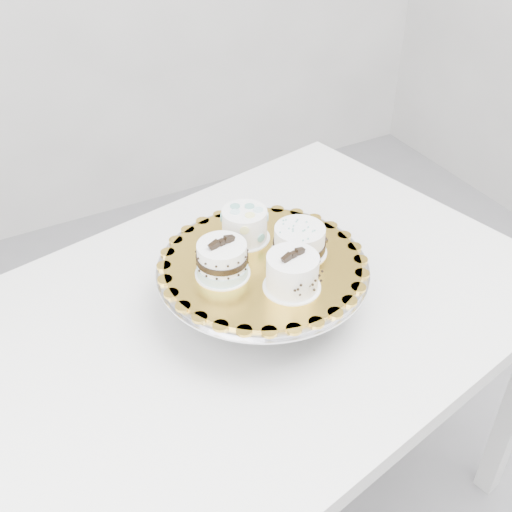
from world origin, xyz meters
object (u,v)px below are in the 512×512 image
cake_stand (263,278)px  cake_dots (245,224)px  cake_ribbon (300,241)px  cake_banded (222,261)px  cake_swirl (292,273)px  table (242,335)px  cake_board (263,263)px

cake_stand → cake_dots: 0.11m
cake_ribbon → cake_banded: bearing=173.3°
cake_swirl → cake_dots: (-0.00, 0.18, 0.00)m
cake_dots → table: bearing=-118.4°
cake_board → cake_dots: cake_dots is taller
table → cake_stand: 0.15m
cake_board → cake_swirl: (0.01, -0.09, 0.04)m
table → cake_swirl: bearing=-77.8°
cake_dots → cake_ribbon: bearing=-47.4°
cake_stand → cake_ribbon: cake_ribbon is taller
cake_banded → cake_swirl: bearing=-54.0°
cake_stand → cake_swirl: cake_swirl is taller
cake_board → cake_dots: (0.01, 0.08, 0.04)m
cake_banded → cake_ribbon: size_ratio=0.91×
cake_banded → cake_stand: bearing=-11.2°
cake_board → cake_banded: bearing=177.2°
cake_dots → cake_ribbon: 0.12m
cake_dots → cake_ribbon: cake_dots is taller
table → cake_ribbon: 0.25m
table → cake_board: 0.19m
cake_stand → cake_board: cake_board is taller
cake_board → cake_dots: size_ratio=3.39×
cake_swirl → cake_dots: size_ratio=0.99×
cake_board → cake_ribbon: 0.08m
cake_stand → cake_swirl: (0.01, -0.09, 0.07)m
cake_board → cake_dots: bearing=86.2°
cake_board → cake_banded: size_ratio=3.64×
cake_board → cake_stand: bearing=90.0°
cake_dots → cake_ribbon: (0.07, -0.09, -0.01)m
cake_swirl → cake_ribbon: cake_swirl is taller
cake_banded → cake_dots: size_ratio=0.93×
table → cake_dots: (0.04, 0.07, 0.22)m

